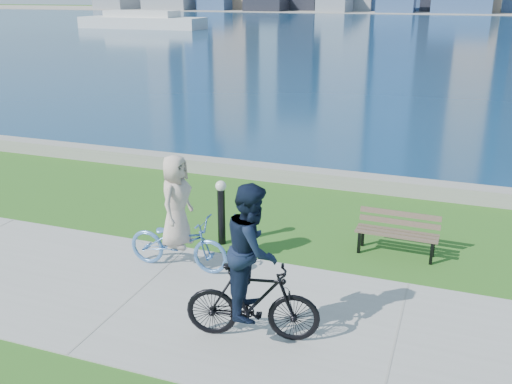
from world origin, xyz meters
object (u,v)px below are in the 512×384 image
at_px(park_bench, 398,230).
at_px(cyclist_man, 252,277).
at_px(bollard_lamp, 221,208).
at_px(cyclist_woman, 177,228).

relative_size(park_bench, cyclist_man, 0.66).
bearing_deg(cyclist_man, bollard_lamp, 18.85).
xyz_separation_m(cyclist_woman, cyclist_man, (1.91, -1.53, 0.19)).
bearing_deg(cyclist_man, park_bench, -35.70).
relative_size(park_bench, cyclist_woman, 0.73).
xyz_separation_m(park_bench, bollard_lamp, (-3.14, -0.70, 0.26)).
bearing_deg(cyclist_woman, park_bench, -61.94).
relative_size(cyclist_woman, cyclist_man, 0.90).
distance_m(park_bench, cyclist_man, 3.79).
height_order(cyclist_woman, cyclist_man, cyclist_man).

